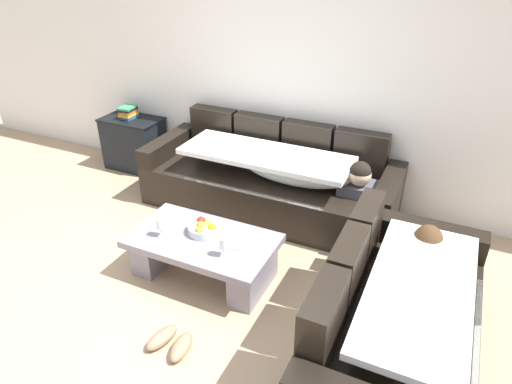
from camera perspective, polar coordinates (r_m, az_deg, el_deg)
The scene contains 12 objects.
ground_plane at distance 3.76m, azimuth -11.05°, elevation -13.16°, with size 14.00×14.00×0.00m, color tan.
back_wall at distance 4.81m, azimuth 2.62°, elevation 15.33°, with size 9.00×0.10×2.70m, color white.
couch_along_wall at distance 4.65m, azimuth 2.19°, elevation 1.28°, with size 2.59×0.92×0.88m.
couch_near_window at distance 3.17m, azimuth 17.38°, elevation -15.56°, with size 0.92×1.87×0.88m.
coffee_table at distance 3.80m, azimuth -6.68°, elevation -7.52°, with size 1.20×0.68×0.38m.
fruit_bowl at distance 3.76m, azimuth -6.52°, elevation -4.51°, with size 0.28×0.28×0.10m.
wine_glass_near_left at distance 3.73m, azimuth -12.00°, elevation -4.00°, with size 0.07×0.07×0.17m.
wine_glass_near_right at distance 3.44m, azimuth -4.14°, elevation -6.50°, with size 0.07×0.07×0.17m.
open_magazine at distance 3.66m, azimuth -3.56°, elevation -6.12°, with size 0.28×0.21×0.01m, color white.
side_cabinet at distance 5.78m, azimuth -15.13°, elevation 5.98°, with size 0.72×0.44×0.64m.
book_stack_on_cabinet at distance 5.66m, azimuth -15.89°, elevation 9.68°, with size 0.18×0.23×0.14m.
pair_of_shoes at distance 3.37m, azimuth -10.66°, elevation -18.17°, with size 0.34×0.30×0.09m.
Camera 1 is at (1.79, -2.16, 2.49)m, focal length 31.61 mm.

